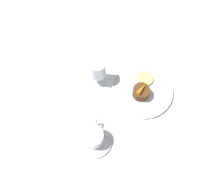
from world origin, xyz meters
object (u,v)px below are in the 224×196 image
coffee_cup (93,137)px  dessert_cake (141,92)px  fork (131,132)px  dinner_plate (142,90)px  wine_glass (98,70)px

coffee_cup → dessert_cake: bearing=-36.5°
coffee_cup → fork: bearing=-69.7°
fork → dinner_plate: bearing=-7.6°
wine_glass → dessert_cake: bearing=-105.2°
dinner_plate → wine_glass: bearing=82.7°
coffee_cup → dessert_cake: coffee_cup is taller
fork → coffee_cup: bearing=110.3°
coffee_cup → dinner_plate: bearing=-34.4°
dinner_plate → coffee_cup: bearing=145.6°
wine_glass → dessert_cake: (-0.05, -0.17, -0.04)m
dinner_plate → wine_glass: size_ratio=2.01×
dinner_plate → wine_glass: (0.02, 0.18, 0.07)m
fork → dessert_cake: size_ratio=2.87×
wine_glass → dessert_cake: size_ratio=1.91×
coffee_cup → wine_glass: 0.25m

